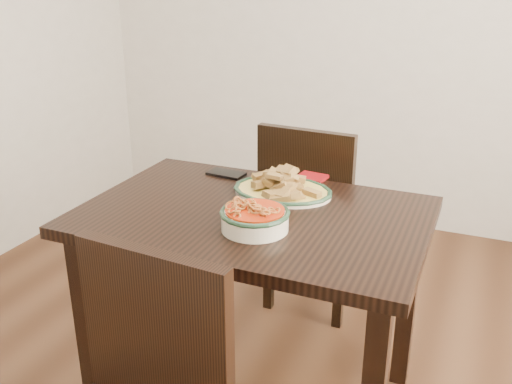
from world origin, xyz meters
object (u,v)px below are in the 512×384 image
at_px(noodle_bowl, 255,216).
at_px(chair_far, 313,209).
at_px(dining_table, 254,241).
at_px(fish_plate, 283,182).
at_px(smartphone, 226,174).

bearing_deg(noodle_bowl, chair_far, 94.12).
height_order(dining_table, chair_far, chair_far).
bearing_deg(dining_table, chair_far, 89.73).
distance_m(fish_plate, smartphone, 0.29).
height_order(dining_table, smartphone, smartphone).
bearing_deg(dining_table, noodle_bowl, -65.22).
bearing_deg(fish_plate, chair_far, 93.64).
xyz_separation_m(dining_table, smartphone, (-0.24, 0.28, 0.11)).
bearing_deg(fish_plate, dining_table, -100.44).
bearing_deg(smartphone, chair_far, 62.11).
distance_m(fish_plate, noodle_bowl, 0.31).
bearing_deg(chair_far, smartphone, 60.95).
height_order(fish_plate, noodle_bowl, fish_plate).
bearing_deg(dining_table, fish_plate, 79.56).
xyz_separation_m(chair_far, noodle_bowl, (0.06, -0.78, 0.29)).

